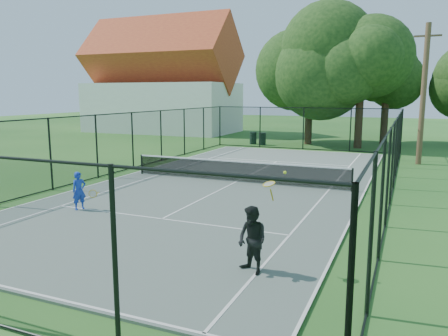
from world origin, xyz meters
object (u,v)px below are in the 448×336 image
at_px(utility_pole, 423,94).
at_px(player_black, 252,240).
at_px(trash_bin_right, 262,139).
at_px(trash_bin_left, 253,138).
at_px(tennis_net, 236,170).
at_px(player_blue, 79,191).

height_order(utility_pole, player_black, utility_pole).
height_order(trash_bin_right, utility_pole, utility_pole).
distance_m(trash_bin_left, player_black, 25.44).
xyz_separation_m(trash_bin_left, utility_pole, (11.97, -5.79, 3.45)).
bearing_deg(tennis_net, utility_pole, 49.99).
bearing_deg(player_blue, trash_bin_left, 93.34).
bearing_deg(trash_bin_left, tennis_net, -73.38).
relative_size(tennis_net, player_blue, 7.77).
xyz_separation_m(tennis_net, utility_pole, (7.55, 9.00, 3.35)).
distance_m(utility_pole, player_black, 18.82).
xyz_separation_m(trash_bin_right, player_blue, (0.34, -20.87, 0.22)).
distance_m(tennis_net, trash_bin_left, 15.43).
bearing_deg(player_blue, trash_bin_right, 90.93).
height_order(trash_bin_left, utility_pole, utility_pole).
height_order(tennis_net, player_blue, player_blue).
relative_size(tennis_net, trash_bin_left, 10.53).
bearing_deg(utility_pole, player_blue, -124.72).
bearing_deg(trash_bin_right, utility_pole, -25.97).
distance_m(utility_pole, player_blue, 19.11).
bearing_deg(trash_bin_right, trash_bin_left, 156.14).
bearing_deg(trash_bin_left, trash_bin_right, -23.86).
bearing_deg(player_black, trash_bin_left, 109.32).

